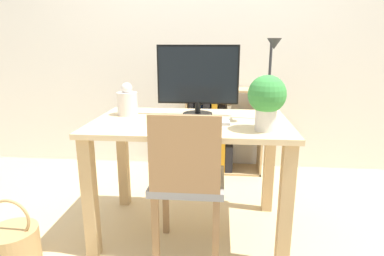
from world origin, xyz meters
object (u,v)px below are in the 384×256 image
Objects in this scene: vase at (127,102)px; chair at (187,179)px; monitor at (198,78)px; potted_plant at (267,98)px; keyboard at (195,122)px; bookshelf at (215,135)px; basket at (14,246)px; desk_lamp at (271,72)px.

vase is 0.68m from chair.
vase reaches higher than chair.
monitor reaches higher than potted_plant.
monitor is 0.48m from vase.
monitor is 2.45× the size of vase.
vase is at bearing -176.81° from monitor.
keyboard is 0.44m from potted_plant.
bookshelf reaches higher than basket.
monitor is 0.65× the size of bookshelf.
basket is (-1.06, -1.49, -0.23)m from bookshelf.
chair is (0.43, -0.39, -0.35)m from vase.
potted_plant reaches higher than chair.
vase is 0.91m from desk_lamp.
vase is at bearing -120.45° from bookshelf.
chair is (-0.02, -0.21, -0.27)m from keyboard.
desk_lamp is at bearing -6.30° from vase.
keyboard is at bearing -94.97° from bookshelf.
potted_plant is (-0.05, -0.21, -0.12)m from desk_lamp.
vase is (-0.45, -0.03, -0.16)m from monitor.
basket is (-0.97, -0.58, -0.87)m from monitor.
desk_lamp is at bearing 18.14° from basket.
bookshelf is at bearing 83.92° from monitor.
monitor is at bearing 3.19° from vase.
basket is at bearing -158.76° from keyboard.
bookshelf reaches higher than keyboard.
chair is at bearing -168.75° from potted_plant.
keyboard is 0.85× the size of desk_lamp.
monitor reaches higher than keyboard.
bookshelf is (0.55, 0.94, -0.48)m from vase.
monitor is 1.27× the size of keyboard.
desk_lamp reaches higher than monitor.
monitor is 1.07× the size of desk_lamp.
desk_lamp reaches higher than vase.
potted_plant is (0.39, -0.13, 0.17)m from keyboard.
desk_lamp reaches higher than potted_plant.
vase is 0.44× the size of desk_lamp.
basket is at bearing -125.46° from bookshelf.
keyboard is 0.49m from vase.
monitor is 1.30× the size of basket.
keyboard is 0.52m from desk_lamp.
desk_lamp is 0.60× the size of bookshelf.
chair is (-0.41, -0.08, -0.44)m from potted_plant.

